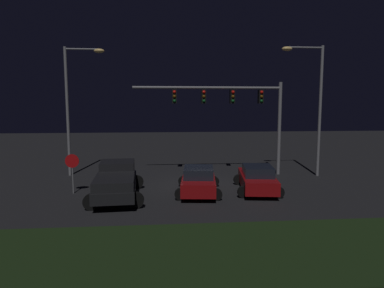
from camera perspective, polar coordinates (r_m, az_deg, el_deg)
The scene contains 9 objects.
ground_plane at distance 21.07m, azimuth 0.75°, elevation -6.99°, with size 80.00×80.00×0.00m, color black.
grass_median at distance 12.08m, azimuth 5.53°, elevation -17.49°, with size 26.35×5.31×0.10m, color black.
pickup_truck at distance 18.74m, azimuth -12.52°, elevation -5.76°, with size 3.09×5.51×1.80m.
car_sedan at distance 19.19m, azimuth 1.10°, elevation -6.09°, with size 2.80×4.57×1.51m.
car_sedan_far at distance 19.96m, azimuth 10.86°, elevation -5.71°, with size 2.88×4.61×1.51m.
traffic_signal_gantry at distance 23.82m, azimuth 6.84°, elevation 6.76°, with size 10.32×0.56×6.50m.
street_lamp_left at distance 24.92m, azimuth -19.06°, elevation 7.55°, with size 2.72×0.44×8.84m.
street_lamp_right at distance 24.80m, azimuth 19.55°, elevation 7.66°, with size 2.91×0.44×8.90m.
stop_sign at distance 20.10m, azimuth -19.41°, elevation -3.50°, with size 0.76×0.08×2.23m.
Camera 1 is at (-2.06, -20.37, 5.00)m, focal length 31.86 mm.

